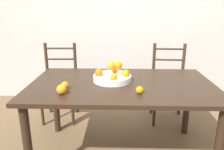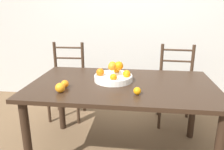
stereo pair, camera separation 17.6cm
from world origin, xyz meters
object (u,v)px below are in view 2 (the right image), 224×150
Objects in this scene: orange_loose_2 at (60,88)px; chair_left at (67,82)px; orange_loose_0 at (65,84)px; orange_loose_1 at (137,91)px; fruit_bowl at (114,76)px; chair_right at (176,86)px.

chair_left is (-0.31, 1.05, -0.32)m from orange_loose_2.
chair_left is at bearing 108.26° from orange_loose_0.
orange_loose_0 is 0.63m from orange_loose_1.
fruit_bowl is at bearing 125.48° from orange_loose_1.
orange_loose_2 is at bearing -177.25° from orange_loose_1.
orange_loose_1 is at bearing -7.70° from orange_loose_0.
orange_loose_1 is at bearing -49.64° from chair_left.
orange_loose_0 is (-0.39, -0.23, -0.02)m from fruit_bowl.
orange_loose_2 is (-0.62, -0.03, 0.01)m from orange_loose_1.
chair_left reaches higher than fruit_bowl.
chair_left is 1.00× the size of chair_right.
orange_loose_1 is 0.62m from orange_loose_2.
orange_loose_2 reaches higher than orange_loose_1.
orange_loose_2 is (-0.00, -0.11, 0.01)m from orange_loose_0.
chair_left is at bearing 134.85° from fruit_bowl.
orange_loose_0 is 1.10× the size of orange_loose_1.
chair_right is (1.10, 1.05, -0.32)m from orange_loose_2.
orange_loose_0 is 0.83× the size of orange_loose_2.
chair_right reaches higher than orange_loose_0.
fruit_bowl is 0.39m from orange_loose_1.
orange_loose_0 is at bearing 89.84° from orange_loose_2.
orange_loose_0 reaches higher than orange_loose_1.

